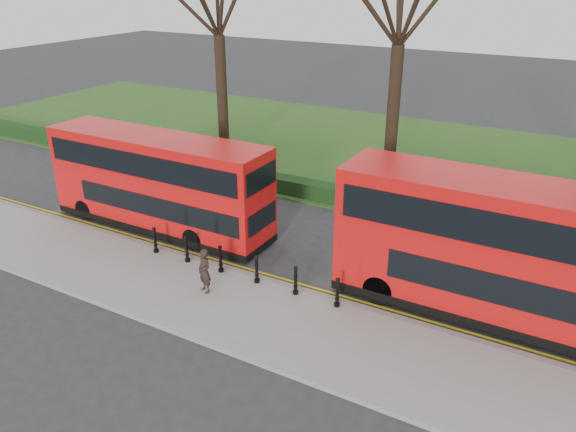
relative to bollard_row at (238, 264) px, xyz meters
The scene contains 11 objects.
ground 1.61m from the bollard_row, 113.72° to the left, with size 120.00×120.00×0.00m, color #28282B.
pavement 1.85m from the bollard_row, 109.77° to the right, with size 60.00×4.00×0.15m, color gray.
kerb 0.90m from the bollard_row, 149.46° to the left, with size 60.00×0.25×0.16m, color slate.
grass_verge 16.37m from the bollard_row, 92.08° to the left, with size 60.00×18.00×0.06m, color #2C4E1A.
hedge 8.18m from the bollard_row, 94.16° to the left, with size 60.00×0.90×0.80m, color black.
yellow_line_outer 1.09m from the bollard_row, 132.38° to the left, with size 60.00×0.10×0.01m, color yellow.
yellow_line_inner 1.22m from the bollard_row, 124.91° to the left, with size 60.00×0.10×0.01m, color yellow.
bollard_row is the anchor object (origin of this frame).
bus_lead 5.89m from the bollard_row, 158.37° to the left, with size 10.05×2.31×3.99m.
bus_rear 9.18m from the bollard_row, 14.00° to the left, with size 11.21×2.57×4.46m.
pedestrian 1.45m from the bollard_row, 107.76° to the right, with size 0.57×0.38×1.57m, color black.
Camera 1 is at (10.57, -15.57, 10.27)m, focal length 35.00 mm.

